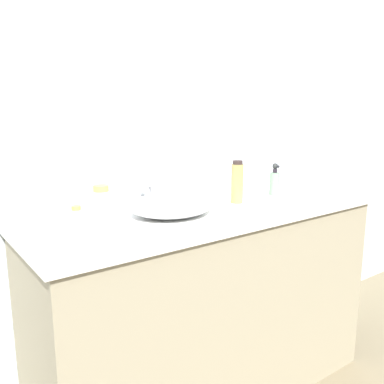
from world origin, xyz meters
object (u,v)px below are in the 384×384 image
object	(u,v)px
soap_dispenser	(275,182)
tissue_box	(300,174)
spray_can	(237,182)
lotion_bottle	(77,223)
sink_basin	(172,205)
perfume_bottle	(102,205)

from	to	relation	value
soap_dispenser	tissue_box	distance (m)	0.27
spray_can	tissue_box	xyz separation A→B (m)	(0.52, 0.08, -0.02)
lotion_bottle	tissue_box	distance (m)	1.30
spray_can	tissue_box	bearing A→B (deg)	8.56
sink_basin	soap_dispenser	world-z (taller)	soap_dispenser
perfume_bottle	tissue_box	bearing A→B (deg)	1.91
tissue_box	sink_basin	bearing A→B (deg)	-174.71
lotion_bottle	perfume_bottle	distance (m)	0.18
sink_basin	tissue_box	xyz separation A→B (m)	(0.87, 0.08, 0.03)
lotion_bottle	tissue_box	world-z (taller)	tissue_box
sink_basin	perfume_bottle	distance (m)	0.29
lotion_bottle	perfume_bottle	bearing A→B (deg)	38.45
sink_basin	tissue_box	distance (m)	0.88
soap_dispenser	lotion_bottle	size ratio (longest dim) A/B	1.40
spray_can	soap_dispenser	bearing A→B (deg)	3.49
sink_basin	spray_can	world-z (taller)	spray_can
sink_basin	spray_can	size ratio (longest dim) A/B	1.83
tissue_box	perfume_bottle	bearing A→B (deg)	-178.09
sink_basin	soap_dispenser	distance (m)	0.61
spray_can	sink_basin	bearing A→B (deg)	-179.60
soap_dispenser	perfume_bottle	xyz separation A→B (m)	(-0.89, 0.02, 0.01)
spray_can	tissue_box	size ratio (longest dim) A/B	1.16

